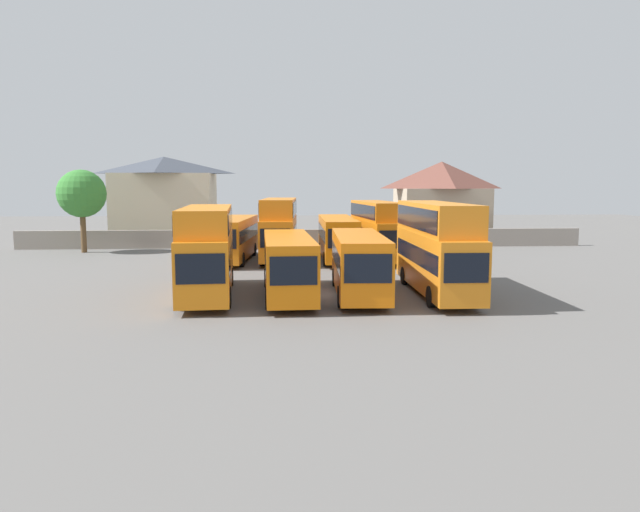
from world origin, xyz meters
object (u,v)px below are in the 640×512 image
(bus_3, at_px, (359,261))
(bus_7, at_px, (337,236))
(bus_1, at_px, (207,246))
(bus_6, at_px, (279,226))
(bus_8, at_px, (377,227))
(house_terrace_centre, at_px, (441,200))
(bus_5, at_px, (234,236))
(house_terrace_left, at_px, (165,199))
(bus_4, at_px, (436,243))
(bus_2, at_px, (288,262))
(tree_left_of_lot, at_px, (82,194))

(bus_3, distance_m, bus_7, 15.72)
(bus_1, height_order, bus_6, bus_6)
(bus_1, bearing_deg, bus_8, 137.88)
(bus_1, height_order, house_terrace_centre, house_terrace_centre)
(bus_5, relative_size, house_terrace_left, 1.06)
(bus_3, distance_m, bus_5, 17.84)
(bus_4, xyz_separation_m, bus_5, (-12.57, 15.65, -0.91))
(bus_3, relative_size, bus_8, 0.94)
(bus_8, bearing_deg, bus_6, -95.69)
(bus_2, bearing_deg, bus_7, 162.81)
(house_terrace_centre, bearing_deg, bus_2, -118.41)
(bus_2, relative_size, tree_left_of_lot, 1.40)
(bus_4, height_order, bus_8, bus_4)
(bus_8, relative_size, house_terrace_centre, 1.12)
(bus_1, distance_m, tree_left_of_lot, 26.47)
(tree_left_of_lot, bearing_deg, bus_3, -45.46)
(bus_8, relative_size, tree_left_of_lot, 1.44)
(bus_1, relative_size, house_terrace_centre, 1.12)
(bus_6, relative_size, house_terrace_left, 0.95)
(bus_1, distance_m, bus_6, 15.94)
(bus_2, height_order, bus_5, bus_5)
(bus_8, bearing_deg, house_terrace_centre, 145.49)
(bus_3, height_order, bus_7, bus_7)
(bus_3, height_order, house_terrace_left, house_terrace_left)
(bus_7, distance_m, bus_8, 3.37)
(house_terrace_left, height_order, tree_left_of_lot, house_terrace_left)
(bus_2, height_order, tree_left_of_lot, tree_left_of_lot)
(bus_7, height_order, house_terrace_left, house_terrace_left)
(bus_5, relative_size, house_terrace_centre, 1.19)
(house_terrace_centre, bearing_deg, bus_8, -120.85)
(tree_left_of_lot, bearing_deg, bus_6, -20.78)
(house_terrace_left, relative_size, house_terrace_centre, 1.12)
(tree_left_of_lot, bearing_deg, bus_4, -40.07)
(bus_2, relative_size, bus_4, 0.95)
(bus_7, bearing_deg, bus_1, -28.75)
(bus_1, bearing_deg, bus_5, 175.41)
(bus_1, height_order, tree_left_of_lot, tree_left_of_lot)
(bus_6, bearing_deg, bus_7, 89.91)
(bus_1, distance_m, bus_4, 12.80)
(bus_8, bearing_deg, bus_7, -94.09)
(bus_5, height_order, tree_left_of_lot, tree_left_of_lot)
(bus_3, xyz_separation_m, tree_left_of_lot, (-22.44, 22.80, 3.41))
(bus_7, bearing_deg, tree_left_of_lot, -106.24)
(bus_2, relative_size, house_terrace_left, 0.97)
(house_terrace_centre, bearing_deg, bus_5, -142.89)
(bus_2, height_order, bus_7, bus_7)
(bus_1, relative_size, bus_6, 1.06)
(bus_7, relative_size, bus_8, 1.06)
(bus_2, bearing_deg, bus_5, -167.05)
(bus_6, xyz_separation_m, bus_8, (8.06, -0.29, -0.13))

